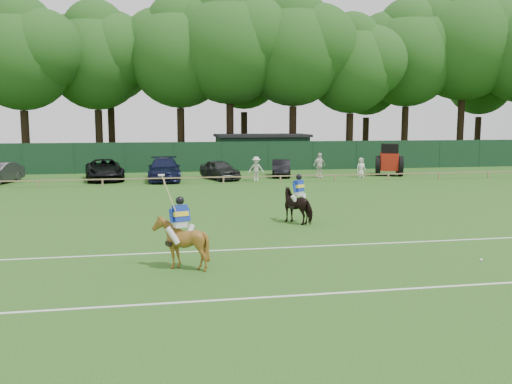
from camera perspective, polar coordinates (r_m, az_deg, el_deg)
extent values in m
plane|color=#1E4C14|center=(19.37, 0.15, -5.30)|extent=(160.00, 160.00, 0.00)
imported|color=black|center=(22.92, 4.51, -1.43)|extent=(1.67, 1.87, 1.47)
imported|color=brown|center=(15.99, -7.94, -5.29)|extent=(1.66, 1.76, 1.56)
imported|color=black|center=(40.58, -15.67, 2.26)|extent=(3.27, 5.71, 1.50)
imported|color=black|center=(39.50, -9.63, 2.38)|extent=(2.33, 5.57, 1.61)
imported|color=#29292B|center=(39.72, -3.84, 2.36)|extent=(3.00, 4.49, 1.42)
imported|color=black|center=(41.70, 2.67, 2.53)|extent=(2.17, 4.11, 1.29)
imported|color=beige|center=(38.66, 0.02, 2.46)|extent=(1.15, 0.71, 1.73)
imported|color=white|center=(40.83, 6.68, 2.79)|extent=(1.19, 0.84, 1.87)
imported|color=silver|center=(41.75, 11.00, 2.54)|extent=(0.77, 0.55, 1.48)
cube|color=silver|center=(22.84, 4.52, -0.14)|extent=(0.44, 0.42, 0.18)
cube|color=#1732A8|center=(22.80, 4.53, 0.65)|extent=(0.50, 0.48, 0.51)
cube|color=yellow|center=(22.80, 4.53, 0.60)|extent=(0.52, 0.49, 0.18)
sphere|color=black|center=(22.76, 4.54, 1.58)|extent=(0.25, 0.25, 0.25)
cylinder|color=silver|center=(23.05, 5.02, -0.83)|extent=(0.33, 0.49, 0.59)
cylinder|color=silver|center=(22.65, 4.20, -0.97)|extent=(0.50, 0.24, 0.59)
cube|color=silver|center=(15.88, -7.97, -3.36)|extent=(0.43, 0.37, 0.18)
cube|color=#1732A8|center=(15.82, -7.99, -2.22)|extent=(0.48, 0.42, 0.51)
cube|color=yellow|center=(15.82, -7.99, -2.29)|extent=(0.50, 0.42, 0.18)
sphere|color=black|center=(15.76, -8.02, -0.90)|extent=(0.25, 0.25, 0.25)
cylinder|color=silver|center=(15.99, -7.02, -4.36)|extent=(0.39, 0.44, 0.59)
cylinder|color=silver|center=(15.79, -8.76, -4.54)|extent=(0.46, 0.29, 0.59)
cylinder|color=tan|center=(15.67, -9.12, -0.30)|extent=(0.45, 0.47, 1.17)
sphere|color=silver|center=(18.18, 22.61, -6.61)|extent=(0.09, 0.09, 0.09)
cube|color=silver|center=(13.72, 4.84, -10.77)|extent=(60.00, 0.10, 0.01)
cube|color=silver|center=(18.41, 0.73, -5.97)|extent=(60.00, 0.10, 0.01)
cube|color=#997F5B|center=(36.92, -4.99, 1.55)|extent=(62.00, 0.08, 0.08)
cube|color=#14351E|center=(45.79, -6.08, 3.71)|extent=(92.00, 0.04, 2.50)
cube|color=#14331E|center=(49.56, 0.60, 4.22)|extent=(8.00, 4.00, 2.80)
cube|color=black|center=(49.49, 0.60, 5.97)|extent=(8.40, 4.40, 0.24)
cube|color=#A51D0F|center=(44.06, 13.82, 3.16)|extent=(2.16, 2.80, 1.34)
cube|color=black|center=(43.59, 13.88, 4.34)|extent=(1.64, 1.70, 0.93)
cylinder|color=black|center=(43.33, 12.69, 2.71)|extent=(0.86, 1.56, 1.55)
cylinder|color=black|center=(43.41, 15.01, 2.65)|extent=(0.86, 1.56, 1.55)
cylinder|color=black|center=(45.11, 12.74, 2.44)|extent=(0.59, 0.88, 0.83)
cylinder|color=black|center=(45.18, 14.71, 2.38)|extent=(0.59, 0.88, 0.83)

